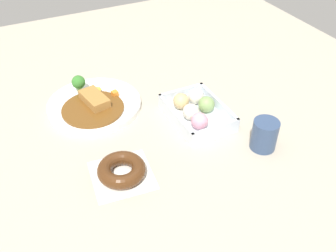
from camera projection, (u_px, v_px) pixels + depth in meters
ground_plane at (158, 113)px, 1.07m from camera, size 1.60×1.60×0.00m
curry_plate at (94, 104)px, 1.08m from camera, size 0.27×0.27×0.07m
donut_box at (196, 111)px, 1.04m from camera, size 0.20×0.14×0.06m
chocolate_ring_donut at (122, 170)px, 0.87m from camera, size 0.15×0.15×0.04m
coffee_mug at (264, 135)px, 0.93m from camera, size 0.06×0.06×0.08m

